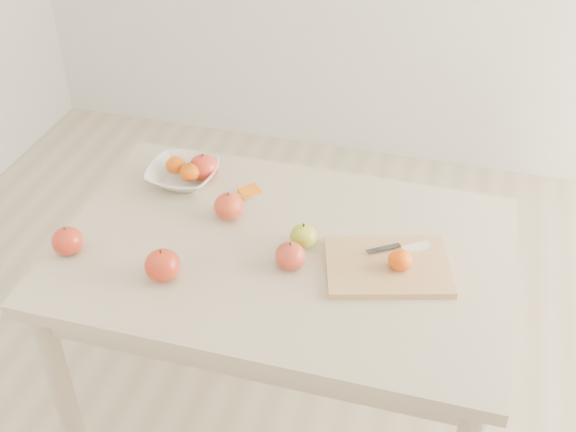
# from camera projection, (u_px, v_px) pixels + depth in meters

# --- Properties ---
(ground) EXTENTS (3.50, 3.50, 0.00)m
(ground) POSITION_uv_depth(u_px,v_px,m) (284.00, 423.00, 2.37)
(ground) COLOR #C6B293
(ground) RESTS_ON ground
(table) EXTENTS (1.20, 0.80, 0.75)m
(table) POSITION_uv_depth(u_px,v_px,m) (283.00, 275.00, 1.98)
(table) COLOR #C3B093
(table) RESTS_ON ground
(cutting_board) EXTENTS (0.37, 0.31, 0.02)m
(cutting_board) POSITION_uv_depth(u_px,v_px,m) (388.00, 266.00, 1.85)
(cutting_board) COLOR tan
(cutting_board) RESTS_ON table
(board_tangerine) EXTENTS (0.06, 0.06, 0.05)m
(board_tangerine) POSITION_uv_depth(u_px,v_px,m) (400.00, 260.00, 1.81)
(board_tangerine) COLOR #CD5B07
(board_tangerine) RESTS_ON cutting_board
(fruit_bowl) EXTENTS (0.21, 0.21, 0.05)m
(fruit_bowl) POSITION_uv_depth(u_px,v_px,m) (183.00, 175.00, 2.16)
(fruit_bowl) COLOR white
(fruit_bowl) RESTS_ON table
(bowl_tangerine_near) EXTENTS (0.06, 0.06, 0.05)m
(bowl_tangerine_near) POSITION_uv_depth(u_px,v_px,m) (175.00, 165.00, 2.16)
(bowl_tangerine_near) COLOR #D34307
(bowl_tangerine_near) RESTS_ON fruit_bowl
(bowl_tangerine_far) EXTENTS (0.06, 0.06, 0.05)m
(bowl_tangerine_far) POSITION_uv_depth(u_px,v_px,m) (189.00, 172.00, 2.13)
(bowl_tangerine_far) COLOR #D03D07
(bowl_tangerine_far) RESTS_ON fruit_bowl
(orange_peel_a) EXTENTS (0.07, 0.07, 0.01)m
(orange_peel_a) POSITION_uv_depth(u_px,v_px,m) (250.00, 192.00, 2.13)
(orange_peel_a) COLOR orange
(orange_peel_a) RESTS_ON table
(orange_peel_b) EXTENTS (0.06, 0.05, 0.01)m
(orange_peel_b) POSITION_uv_depth(u_px,v_px,m) (244.00, 196.00, 2.11)
(orange_peel_b) COLOR #C64E0E
(orange_peel_b) RESTS_ON table
(paring_knife) EXTENTS (0.16, 0.09, 0.01)m
(paring_knife) POSITION_uv_depth(u_px,v_px,m) (410.00, 248.00, 1.88)
(paring_knife) COLOR white
(paring_knife) RESTS_ON cutting_board
(apple_green) EXTENTS (0.07, 0.07, 0.07)m
(apple_green) POSITION_uv_depth(u_px,v_px,m) (304.00, 236.00, 1.91)
(apple_green) COLOR olive
(apple_green) RESTS_ON table
(apple_red_b) EXTENTS (0.08, 0.08, 0.08)m
(apple_red_b) POSITION_uv_depth(u_px,v_px,m) (229.00, 206.00, 2.01)
(apple_red_b) COLOR maroon
(apple_red_b) RESTS_ON table
(apple_red_e) EXTENTS (0.08, 0.08, 0.07)m
(apple_red_e) POSITION_uv_depth(u_px,v_px,m) (290.00, 256.00, 1.84)
(apple_red_e) COLOR maroon
(apple_red_e) RESTS_ON table
(apple_red_d) EXTENTS (0.08, 0.08, 0.07)m
(apple_red_d) POSITION_uv_depth(u_px,v_px,m) (67.00, 241.00, 1.89)
(apple_red_d) COLOR maroon
(apple_red_d) RESTS_ON table
(apple_red_a) EXTENTS (0.09, 0.09, 0.08)m
(apple_red_a) POSITION_uv_depth(u_px,v_px,m) (204.00, 168.00, 2.16)
(apple_red_a) COLOR maroon
(apple_red_a) RESTS_ON table
(apple_red_c) EXTENTS (0.09, 0.09, 0.08)m
(apple_red_c) POSITION_uv_depth(u_px,v_px,m) (162.00, 265.00, 1.80)
(apple_red_c) COLOR maroon
(apple_red_c) RESTS_ON table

